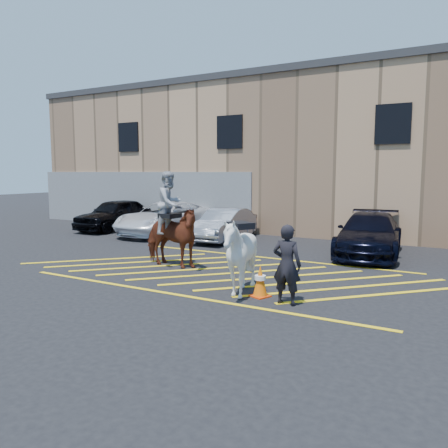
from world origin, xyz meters
The scene contains 11 objects.
ground centered at (0.00, 0.00, 0.00)m, with size 90.00×90.00×0.00m, color black.
car_black_suv centered at (-9.31, 5.11, 0.75)m, with size 1.78×4.42×1.50m, color black.
car_white_pickup centered at (-6.20, 5.01, 0.73)m, with size 2.43×5.27×1.46m, color white.
car_silver_sedan centered at (-3.07, 4.78, 0.65)m, with size 1.38×3.96×1.30m, color gray.
car_blue_suv centered at (2.78, 4.44, 0.71)m, with size 1.98×4.87×1.41m, color black.
handler centered at (2.36, -2.25, 0.86)m, with size 0.63×0.41×1.72m, color black.
warehouse centered at (-0.01, 11.99, 3.65)m, with size 32.42×10.20×7.30m.
hatching_zone centered at (0.00, -0.30, 0.01)m, with size 12.60×5.12×0.01m.
mounted_bay centered at (-1.99, -0.44, 1.14)m, with size 2.20×1.12×2.82m.
saddled_white centered at (1.17, -2.10, 0.91)m, with size 2.09×2.15×1.81m.
traffic_cone centered at (1.64, -2.00, 0.37)m, with size 0.49×0.49×0.73m.
Camera 1 is at (5.60, -10.78, 2.81)m, focal length 35.00 mm.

